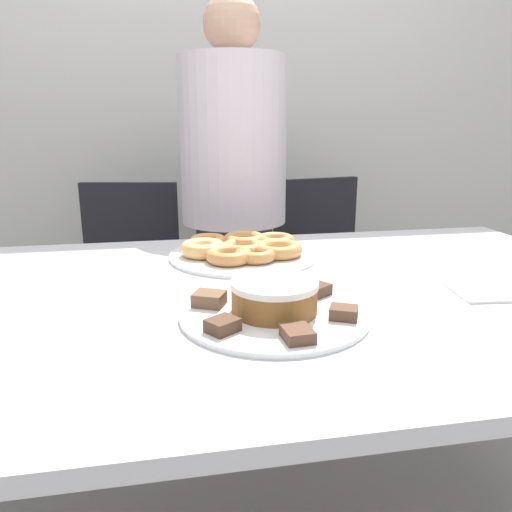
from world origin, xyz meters
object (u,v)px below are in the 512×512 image
(office_chair_left, at_px, (126,302))
(napkin, at_px, (490,292))
(office_chair_right, at_px, (329,289))
(person_standing, at_px, (234,208))
(plate_donuts, at_px, (243,255))
(frosted_cake, at_px, (274,296))
(plate_cake, at_px, (274,314))

(office_chair_left, distance_m, napkin, 1.40)
(office_chair_left, relative_size, office_chair_right, 1.00)
(person_standing, bearing_deg, office_chair_left, 166.09)
(plate_donuts, bearing_deg, napkin, -39.18)
(person_standing, height_order, office_chair_right, person_standing)
(office_chair_left, relative_size, plate_donuts, 2.22)
(frosted_cake, xyz_separation_m, napkin, (0.48, 0.04, -0.04))
(person_standing, relative_size, frosted_cake, 9.47)
(office_chair_right, bearing_deg, napkin, -101.77)
(office_chair_left, bearing_deg, frosted_cake, -61.31)
(plate_cake, bearing_deg, plate_donuts, 88.62)
(office_chair_right, height_order, plate_cake, office_chair_right)
(office_chair_left, distance_m, frosted_cake, 1.23)
(napkin, bearing_deg, person_standing, 113.30)
(office_chair_right, relative_size, frosted_cake, 5.37)
(office_chair_right, xyz_separation_m, frosted_cake, (-0.49, -1.10, 0.40))
(plate_donuts, height_order, frosted_cake, frosted_cake)
(office_chair_right, bearing_deg, plate_donuts, -136.42)
(plate_cake, bearing_deg, napkin, 4.98)
(plate_cake, height_order, plate_donuts, same)
(person_standing, bearing_deg, office_chair_right, 13.91)
(office_chair_left, height_order, napkin, office_chair_left)
(office_chair_right, xyz_separation_m, plate_cake, (-0.49, -1.10, 0.36))
(person_standing, bearing_deg, plate_cake, -93.87)
(plate_cake, distance_m, napkin, 0.48)
(person_standing, relative_size, office_chair_left, 1.76)
(person_standing, bearing_deg, plate_donuts, -95.71)
(office_chair_left, distance_m, plate_cake, 1.21)
(plate_cake, bearing_deg, person_standing, 86.13)
(office_chair_right, bearing_deg, frosted_cake, -125.08)
(office_chair_left, bearing_deg, office_chair_right, 10.61)
(person_standing, distance_m, office_chair_right, 0.59)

